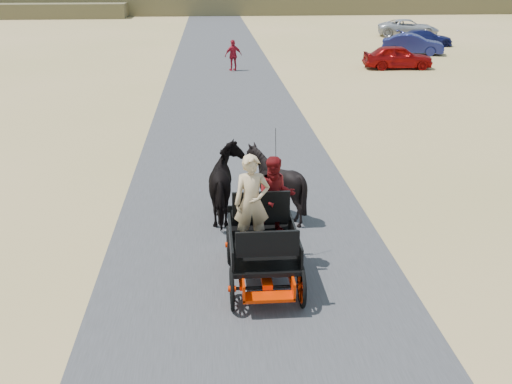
{
  "coord_description": "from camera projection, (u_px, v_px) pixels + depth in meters",
  "views": [
    {
      "loc": [
        -0.69,
        -10.7,
        5.67
      ],
      "look_at": [
        0.2,
        0.44,
        1.2
      ],
      "focal_mm": 40.0,
      "sensor_mm": 36.0,
      "label": 1
    }
  ],
  "objects": [
    {
      "name": "carriage",
      "position": [
        263.0,
        264.0,
        10.86
      ],
      "size": [
        1.3,
        2.4,
        0.72
      ],
      "primitive_type": null,
      "color": "black",
      "rests_on": "ground"
    },
    {
      "name": "car_d",
      "position": [
        408.0,
        28.0,
        47.84
      ],
      "size": [
        5.38,
        3.33,
        1.39
      ],
      "primitive_type": "imported",
      "rotation": [
        0.0,
        0.0,
        1.35
      ],
      "color": "#B2B2B7",
      "rests_on": "ground"
    },
    {
      "name": "ridge_far",
      "position": [
        214.0,
        4.0,
        68.98
      ],
      "size": [
        140.0,
        6.0,
        2.4
      ],
      "primitive_type": "cube",
      "color": "brown",
      "rests_on": "ground"
    },
    {
      "name": "driver_man",
      "position": [
        252.0,
        202.0,
        10.42
      ],
      "size": [
        0.66,
        0.43,
        1.8
      ],
      "primitive_type": "imported",
      "color": "tan",
      "rests_on": "carriage"
    },
    {
      "name": "road",
      "position": [
        248.0,
        252.0,
        12.06
      ],
      "size": [
        6.0,
        140.0,
        0.01
      ],
      "primitive_type": "cube",
      "color": "#38383A",
      "rests_on": "ground"
    },
    {
      "name": "car_b",
      "position": [
        413.0,
        44.0,
        38.29
      ],
      "size": [
        4.28,
        2.62,
        1.33
      ],
      "primitive_type": "imported",
      "rotation": [
        0.0,
        0.0,
        1.25
      ],
      "color": "navy",
      "rests_on": "ground"
    },
    {
      "name": "car_a",
      "position": [
        398.0,
        57.0,
        33.03
      ],
      "size": [
        4.01,
        1.74,
        1.35
      ],
      "primitive_type": "imported",
      "rotation": [
        0.0,
        0.0,
        1.53
      ],
      "color": "maroon",
      "rests_on": "ground"
    },
    {
      "name": "ground",
      "position": [
        248.0,
        252.0,
        12.06
      ],
      "size": [
        140.0,
        140.0,
        0.0
      ],
      "primitive_type": "plane",
      "color": "tan"
    },
    {
      "name": "car_c",
      "position": [
        425.0,
        38.0,
        42.17
      ],
      "size": [
        4.05,
        1.68,
        1.17
      ],
      "primitive_type": "imported",
      "rotation": [
        0.0,
        0.0,
        1.56
      ],
      "color": "navy",
      "rests_on": "ground"
    },
    {
      "name": "passenger_woman",
      "position": [
        276.0,
        196.0,
        11.01
      ],
      "size": [
        0.77,
        0.6,
        1.58
      ],
      "primitive_type": "imported",
      "color": "#660C0F",
      "rests_on": "carriage"
    },
    {
      "name": "horse_right",
      "position": [
        274.0,
        183.0,
        13.5
      ],
      "size": [
        1.37,
        1.54,
        1.7
      ],
      "primitive_type": "imported",
      "rotation": [
        0.0,
        0.0,
        3.14
      ],
      "color": "black",
      "rests_on": "ground"
    },
    {
      "name": "pedestrian",
      "position": [
        233.0,
        55.0,
        32.29
      ],
      "size": [
        1.09,
        0.72,
        1.73
      ],
      "primitive_type": "imported",
      "rotation": [
        0.0,
        0.0,
        3.47
      ],
      "color": "maroon",
      "rests_on": "ground"
    },
    {
      "name": "horse_left",
      "position": [
        228.0,
        185.0,
        13.41
      ],
      "size": [
        0.91,
        2.01,
        1.7
      ],
      "primitive_type": "imported",
      "rotation": [
        0.0,
        0.0,
        3.14
      ],
      "color": "black",
      "rests_on": "ground"
    }
  ]
}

